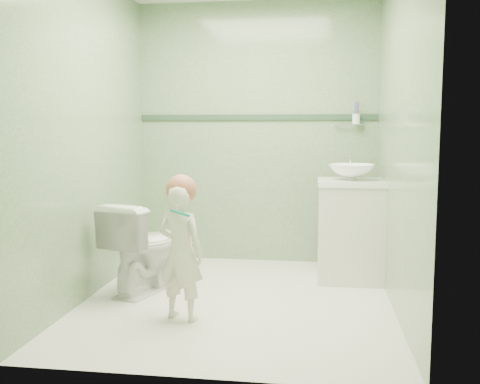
# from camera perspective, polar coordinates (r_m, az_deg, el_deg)

# --- Properties ---
(ground) EXTENTS (2.50, 2.50, 0.00)m
(ground) POSITION_cam_1_polar(r_m,az_deg,el_deg) (4.02, -0.31, -11.36)
(ground) COLOR silver
(ground) RESTS_ON ground
(room_shell) EXTENTS (2.50, 2.54, 2.40)m
(room_shell) POSITION_cam_1_polar(r_m,az_deg,el_deg) (3.82, -0.32, 6.00)
(room_shell) COLOR #698D64
(room_shell) RESTS_ON ground
(trim_stripe) EXTENTS (2.20, 0.02, 0.05)m
(trim_stripe) POSITION_cam_1_polar(r_m,az_deg,el_deg) (5.05, 1.75, 7.87)
(trim_stripe) COLOR #2B4431
(trim_stripe) RESTS_ON room_shell
(vanity) EXTENTS (0.52, 0.50, 0.80)m
(vanity) POSITION_cam_1_polar(r_m,az_deg,el_deg) (4.57, 11.50, -4.11)
(vanity) COLOR silver
(vanity) RESTS_ON ground
(counter) EXTENTS (0.54, 0.52, 0.04)m
(counter) POSITION_cam_1_polar(r_m,az_deg,el_deg) (4.51, 11.62, 1.01)
(counter) COLOR white
(counter) RESTS_ON vanity
(basin) EXTENTS (0.37, 0.37, 0.13)m
(basin) POSITION_cam_1_polar(r_m,az_deg,el_deg) (4.51, 11.65, 2.07)
(basin) COLOR white
(basin) RESTS_ON counter
(faucet) EXTENTS (0.03, 0.13, 0.18)m
(faucet) POSITION_cam_1_polar(r_m,az_deg,el_deg) (4.68, 11.53, 3.23)
(faucet) COLOR silver
(faucet) RESTS_ON counter
(cup_holder) EXTENTS (0.26, 0.07, 0.21)m
(cup_holder) POSITION_cam_1_polar(r_m,az_deg,el_deg) (4.98, 12.04, 7.54)
(cup_holder) COLOR silver
(cup_holder) RESTS_ON room_shell
(toilet) EXTENTS (0.58, 0.77, 0.70)m
(toilet) POSITION_cam_1_polar(r_m,az_deg,el_deg) (4.23, -10.06, -5.67)
(toilet) COLOR white
(toilet) RESTS_ON ground
(toddler) EXTENTS (0.37, 0.30, 0.89)m
(toddler) POSITION_cam_1_polar(r_m,az_deg,el_deg) (3.56, -6.22, -6.36)
(toddler) COLOR beige
(toddler) RESTS_ON ground
(hair_cap) EXTENTS (0.20, 0.20, 0.20)m
(hair_cap) POSITION_cam_1_polar(r_m,az_deg,el_deg) (3.51, -6.20, 0.25)
(hair_cap) COLOR #AD5E46
(hair_cap) RESTS_ON toddler
(teal_toothbrush) EXTENTS (0.11, 0.14, 0.08)m
(teal_toothbrush) POSITION_cam_1_polar(r_m,az_deg,el_deg) (3.36, -6.36, -2.12)
(teal_toothbrush) COLOR #0B7D66
(teal_toothbrush) RESTS_ON toddler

